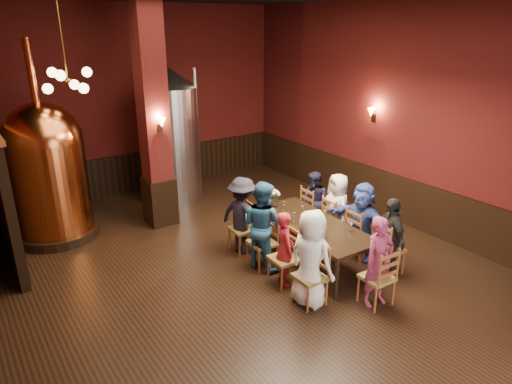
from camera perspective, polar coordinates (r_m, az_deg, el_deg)
room at (r=7.13m, az=-1.58°, el=5.70°), size 10.00×10.02×4.50m
wainscot_right at (r=10.29m, az=17.24°, el=-0.73°), size 0.08×9.90×1.00m
wainscot_back at (r=11.92m, az=-14.77°, el=2.41°), size 7.90×0.08×1.00m
column at (r=9.42m, az=-12.69°, el=8.89°), size 0.58×0.58×4.50m
pendant_cluster at (r=8.94m, az=-22.48°, el=12.79°), size 0.90×0.90×1.70m
sconce_wall at (r=10.28m, az=14.53°, el=9.40°), size 0.20×0.20×0.36m
sconce_column at (r=9.16m, az=-11.93°, el=8.30°), size 0.20×0.20×0.36m
dining_table at (r=8.11m, az=7.12°, el=-4.31°), size 1.11×2.44×0.75m
chair_0 at (r=7.06m, az=6.77°, el=-10.45°), size 0.48×0.48×0.92m
person_0 at (r=6.90m, az=6.88°, el=-8.26°), size 0.62×0.83×1.54m
chair_1 at (r=7.51m, az=3.55°, el=-8.27°), size 0.48×0.48×0.92m
person_1 at (r=7.43m, az=3.58°, el=-7.07°), size 0.44×0.54×1.28m
chair_2 at (r=7.99m, az=0.78°, el=-6.35°), size 0.48×0.48×0.92m
person_2 at (r=7.85m, az=0.79°, el=-4.19°), size 0.58×0.84×1.59m
chair_3 at (r=8.50m, az=-1.69°, el=-4.62°), size 0.48×0.48×0.92m
person_3 at (r=8.39m, az=-1.71°, el=-2.94°), size 0.80×1.06×1.46m
chair_4 at (r=8.12m, az=16.25°, el=-6.79°), size 0.48×0.48×0.92m
person_4 at (r=8.02m, az=16.41°, el=-5.33°), size 0.61×0.88×1.38m
chair_5 at (r=8.52m, az=12.92°, el=-5.12°), size 0.48×0.48×0.92m
person_5 at (r=8.41m, az=13.06°, el=-3.53°), size 0.56×1.37×1.44m
chair_6 at (r=8.95m, az=9.97°, el=-3.62°), size 0.48×0.48×0.92m
person_6 at (r=8.85m, az=10.06°, el=-2.15°), size 0.61×0.78×1.42m
chair_7 at (r=9.41m, az=7.26°, el=-2.22°), size 0.48×0.48×0.92m
person_7 at (r=9.34m, az=7.30°, el=-1.26°), size 0.33×0.63×1.26m
chair_8 at (r=7.23m, az=14.90°, el=-10.22°), size 0.48×0.48×0.92m
person_8 at (r=7.11m, az=15.09°, el=-8.44°), size 0.55×0.39×1.44m
copper_kettle at (r=9.65m, az=-24.57°, el=2.51°), size 1.62×1.62×3.82m
steel_vessel at (r=10.84m, az=-10.44°, el=6.85°), size 1.49×1.49×3.13m
rose_vase at (r=8.66m, az=2.41°, el=-0.38°), size 0.21×0.21×0.36m
wine_glass_0 at (r=8.07m, az=4.06°, el=-3.19°), size 0.07×0.07×0.17m
wine_glass_1 at (r=7.85m, az=11.78°, el=-4.31°), size 0.07×0.07×0.17m
wine_glass_2 at (r=7.76m, az=7.87°, el=-4.35°), size 0.07×0.07×0.17m
wine_glass_3 at (r=8.14m, az=6.58°, el=-3.04°), size 0.07×0.07×0.17m
wine_glass_4 at (r=8.08m, az=4.82°, el=-3.19°), size 0.07×0.07×0.17m
wine_glass_5 at (r=7.56m, az=8.74°, el=-5.10°), size 0.07×0.07×0.17m
wine_glass_6 at (r=8.39m, az=5.87°, el=-2.29°), size 0.07×0.07×0.17m
wine_glass_7 at (r=8.23m, az=7.92°, el=-2.86°), size 0.07×0.07×0.17m
wine_glass_8 at (r=7.90m, az=11.53°, el=-4.12°), size 0.07×0.07×0.17m
wine_glass_9 at (r=8.55m, az=3.54°, el=-1.75°), size 0.07×0.07×0.17m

